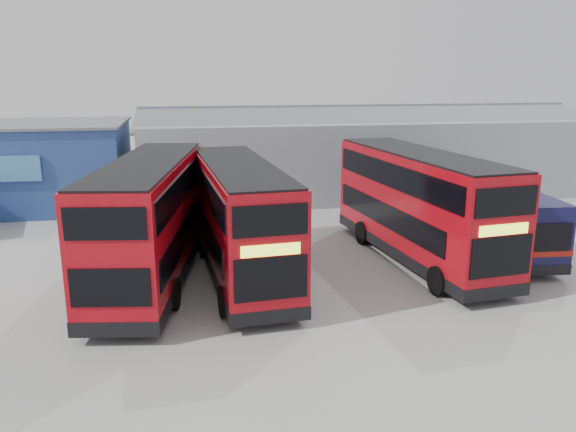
{
  "coord_description": "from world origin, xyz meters",
  "views": [
    {
      "loc": [
        -4.09,
        -18.2,
        8.01
      ],
      "look_at": [
        -0.02,
        4.58,
        2.1
      ],
      "focal_mm": 35.0,
      "sensor_mm": 36.0,
      "label": 1
    }
  ],
  "objects_px": {
    "double_decker_centre": "(241,221)",
    "double_decker_right": "(419,207)",
    "double_decker_left": "(150,223)",
    "single_decker_blue": "(480,212)",
    "office_block": "(24,165)",
    "maintenance_shed": "(361,151)"
  },
  "relations": [
    {
      "from": "maintenance_shed",
      "to": "double_decker_centre",
      "type": "xyz_separation_m",
      "value": [
        -10.16,
        -16.69,
        -0.31
      ]
    },
    {
      "from": "double_decker_left",
      "to": "office_block",
      "type": "bearing_deg",
      "value": -51.73
    },
    {
      "from": "double_decker_right",
      "to": "office_block",
      "type": "bearing_deg",
      "value": 137.76
    },
    {
      "from": "double_decker_left",
      "to": "single_decker_blue",
      "type": "bearing_deg",
      "value": -161.86
    },
    {
      "from": "single_decker_blue",
      "to": "double_decker_centre",
      "type": "bearing_deg",
      "value": 17.21
    },
    {
      "from": "double_decker_left",
      "to": "double_decker_right",
      "type": "distance_m",
      "value": 11.31
    },
    {
      "from": "double_decker_centre",
      "to": "double_decker_left",
      "type": "bearing_deg",
      "value": 174.39
    },
    {
      "from": "double_decker_right",
      "to": "double_decker_centre",
      "type": "bearing_deg",
      "value": 178.45
    },
    {
      "from": "office_block",
      "to": "maintenance_shed",
      "type": "bearing_deg",
      "value": 5.21
    },
    {
      "from": "double_decker_left",
      "to": "single_decker_blue",
      "type": "distance_m",
      "value": 15.53
    },
    {
      "from": "office_block",
      "to": "double_decker_right",
      "type": "xyz_separation_m",
      "value": [
        19.63,
        -13.97,
        -0.21
      ]
    },
    {
      "from": "double_decker_centre",
      "to": "single_decker_blue",
      "type": "distance_m",
      "value": 12.11
    },
    {
      "from": "double_decker_centre",
      "to": "double_decker_right",
      "type": "bearing_deg",
      "value": 0.86
    },
    {
      "from": "maintenance_shed",
      "to": "double_decker_centre",
      "type": "height_order",
      "value": "maintenance_shed"
    },
    {
      "from": "office_block",
      "to": "double_decker_right",
      "type": "distance_m",
      "value": 24.09
    },
    {
      "from": "double_decker_right",
      "to": "single_decker_blue",
      "type": "bearing_deg",
      "value": 19.1
    },
    {
      "from": "office_block",
      "to": "double_decker_centre",
      "type": "xyz_separation_m",
      "value": [
        11.84,
        -14.68,
        -0.28
      ]
    },
    {
      "from": "single_decker_blue",
      "to": "maintenance_shed",
      "type": "bearing_deg",
      "value": -78.89
    },
    {
      "from": "double_decker_left",
      "to": "double_decker_centre",
      "type": "height_order",
      "value": "double_decker_left"
    },
    {
      "from": "double_decker_left",
      "to": "single_decker_blue",
      "type": "xyz_separation_m",
      "value": [
        15.29,
        2.58,
        -0.87
      ]
    },
    {
      "from": "office_block",
      "to": "double_decker_centre",
      "type": "distance_m",
      "value": 18.86
    },
    {
      "from": "double_decker_right",
      "to": "maintenance_shed",
      "type": "bearing_deg",
      "value": 74.74
    }
  ]
}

